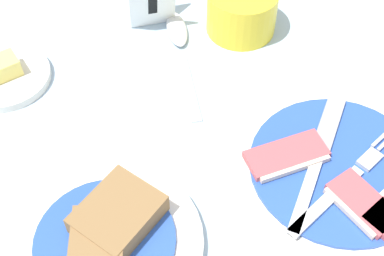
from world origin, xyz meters
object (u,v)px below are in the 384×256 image
(sugar_cup, at_px, (242,10))
(number_card, at_px, (151,0))
(breakfast_plate, at_px, (338,172))
(teaspoon_by_saucer, at_px, (179,43))
(bread_plate, at_px, (107,236))
(butter_dish, at_px, (5,75))

(sugar_cup, xyz_separation_m, number_card, (-0.11, 0.05, 0.01))
(breakfast_plate, height_order, teaspoon_by_saucer, breakfast_plate)
(number_card, height_order, teaspoon_by_saucer, number_card)
(bread_plate, xyz_separation_m, number_card, (0.15, 0.29, 0.03))
(bread_plate, height_order, teaspoon_by_saucer, bread_plate)
(sugar_cup, relative_size, number_card, 1.24)
(number_card, bearing_deg, breakfast_plate, -64.62)
(teaspoon_by_saucer, bearing_deg, butter_dish, 95.63)
(bread_plate, bearing_deg, butter_dish, 102.20)
(breakfast_plate, height_order, butter_dish, butter_dish)
(bread_plate, relative_size, teaspoon_by_saucer, 0.97)
(teaspoon_by_saucer, bearing_deg, number_card, 27.61)
(sugar_cup, height_order, teaspoon_by_saucer, sugar_cup)
(sugar_cup, bearing_deg, butter_dish, 176.32)
(bread_plate, height_order, number_card, number_card)
(butter_dish, height_order, number_card, number_card)
(number_card, relative_size, teaspoon_by_saucer, 0.38)
(butter_dish, relative_size, number_card, 1.50)
(breakfast_plate, bearing_deg, number_card, 108.06)
(breakfast_plate, xyz_separation_m, bread_plate, (-0.25, 0.02, 0.00))
(breakfast_plate, distance_m, bread_plate, 0.25)
(breakfast_plate, distance_m, sugar_cup, 0.25)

